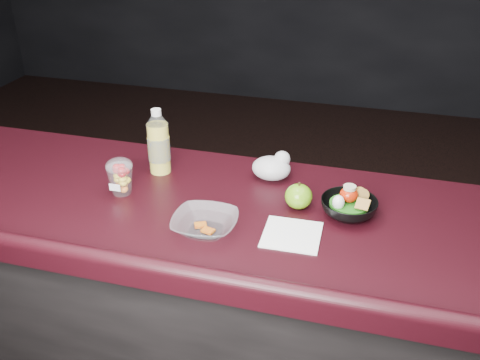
# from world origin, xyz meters

# --- Properties ---
(counter) EXTENTS (4.06, 0.71, 1.02)m
(counter) POSITION_xyz_m (0.00, 0.30, 0.51)
(counter) COLOR black
(counter) RESTS_ON ground
(lemonade_bottle) EXTENTS (0.08, 0.08, 0.23)m
(lemonade_bottle) POSITION_xyz_m (-0.26, 0.47, 1.11)
(lemonade_bottle) COLOR yellow
(lemonade_bottle) RESTS_ON counter
(fruit_cup) EXTENTS (0.09, 0.09, 0.12)m
(fruit_cup) POSITION_xyz_m (-0.32, 0.30, 1.08)
(fruit_cup) COLOR white
(fruit_cup) RESTS_ON counter
(green_apple) EXTENTS (0.08, 0.08, 0.09)m
(green_apple) POSITION_xyz_m (0.23, 0.36, 1.06)
(green_apple) COLOR #528E10
(green_apple) RESTS_ON counter
(plastic_bag) EXTENTS (0.13, 0.11, 0.10)m
(plastic_bag) POSITION_xyz_m (0.12, 0.52, 1.06)
(plastic_bag) COLOR silver
(plastic_bag) RESTS_ON counter
(snack_bowl) EXTENTS (0.19, 0.19, 0.09)m
(snack_bowl) POSITION_xyz_m (0.38, 0.36, 1.05)
(snack_bowl) COLOR black
(snack_bowl) RESTS_ON counter
(takeout_bowl) EXTENTS (0.19, 0.19, 0.05)m
(takeout_bowl) POSITION_xyz_m (0.00, 0.16, 1.04)
(takeout_bowl) COLOR silver
(takeout_bowl) RESTS_ON counter
(paper_napkin) EXTENTS (0.16, 0.16, 0.00)m
(paper_napkin) POSITION_xyz_m (0.24, 0.21, 1.02)
(paper_napkin) COLOR white
(paper_napkin) RESTS_ON counter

